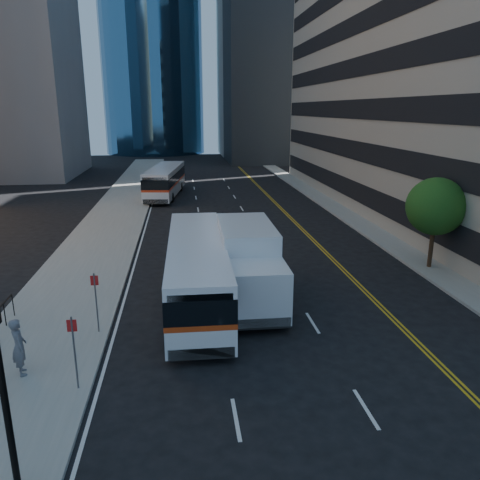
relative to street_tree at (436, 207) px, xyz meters
The scene contains 9 objects.
ground 12.58m from the street_tree, 138.37° to the right, with size 160.00×160.00×0.00m, color black.
sidewalk_west 26.11m from the street_tree, 138.92° to the left, with size 5.00×90.00×0.15m, color gray.
sidewalk_east 17.37m from the street_tree, 90.00° to the left, with size 2.00×90.00×0.15m, color gray.
street_tree is the anchor object (origin of this frame).
lamp_post 22.82m from the street_tree, 142.13° to the right, with size 0.28×0.28×4.56m.
bus_front 13.81m from the street_tree, 166.66° to the right, with size 2.72×11.82×3.04m.
bus_rear 29.78m from the street_tree, 121.65° to the left, with size 4.11×11.99×3.03m.
box_truck 11.47m from the street_tree, 163.49° to the right, with size 2.64×7.37×3.51m.
pedestrian 21.54m from the street_tree, 155.50° to the right, with size 0.73×0.48×2.01m, color slate.
Camera 1 is at (-4.84, -15.79, 8.84)m, focal length 35.00 mm.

